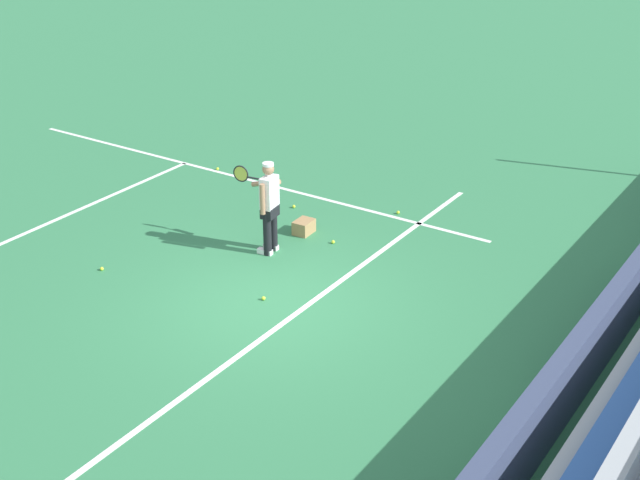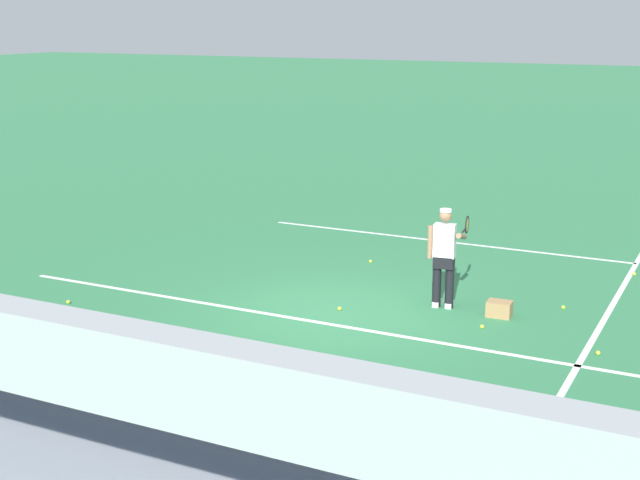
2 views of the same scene
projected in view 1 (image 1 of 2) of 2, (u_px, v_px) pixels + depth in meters
The scene contains 13 objects.
ground_plane at pixel (272, 304), 14.40m from camera, with size 160.00×160.00×0.00m, color #337A4C.
court_baseline_white at pixel (298, 312), 14.15m from camera, with size 12.00×0.10×0.01m, color white.
court_sideline_white at pixel (236, 177), 19.48m from camera, with size 0.10×12.00×0.01m, color white.
court_service_line_white at pixel (42, 226), 17.14m from camera, with size 8.22×0.10×0.01m, color white.
back_wall_sponsor_board at pixel (575, 370), 11.70m from camera, with size 20.96×0.25×1.10m.
tennis_player at pixel (268, 206), 15.75m from camera, with size 0.59×1.03×1.71m.
ball_box_cardboard at pixel (304, 227), 16.79m from camera, with size 0.40×0.30×0.26m, color #A87F51.
tennis_ball_far_right at pixel (263, 298), 14.50m from camera, with size 0.07×0.07×0.07m, color #CCE533.
tennis_ball_far_left at pixel (102, 269), 15.44m from camera, with size 0.07×0.07×0.07m, color #CCE533.
tennis_ball_by_box at pixel (333, 242), 16.42m from camera, with size 0.07×0.07×0.07m, color #CCE533.
tennis_ball_stray_back at pixel (218, 169), 19.83m from camera, with size 0.07×0.07×0.07m, color #CCE533.
tennis_ball_midcourt at pixel (398, 212), 17.64m from camera, with size 0.07×0.07×0.07m, color #CCE533.
tennis_ball_toward_net at pixel (294, 206), 17.91m from camera, with size 0.07×0.07×0.07m, color #CCE533.
Camera 1 is at (-10.03, -7.59, 7.12)m, focal length 50.00 mm.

